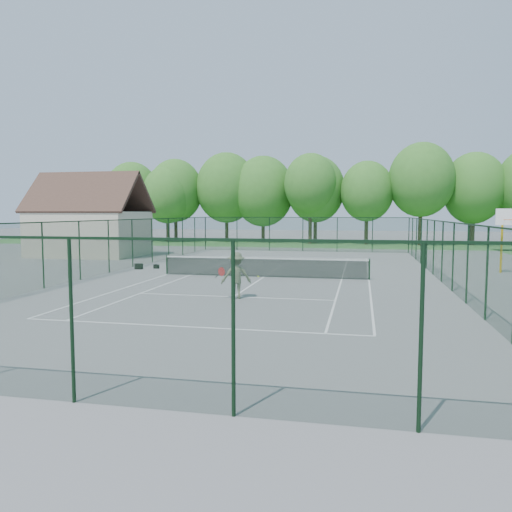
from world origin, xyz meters
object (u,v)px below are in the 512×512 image
(tennis_net, at_px, (264,266))
(sports_bag_a, at_px, (139,266))
(basketball_goal, at_px, (505,228))
(tennis_player, at_px, (236,275))

(tennis_net, xyz_separation_m, sports_bag_a, (-8.13, 2.01, -0.40))
(tennis_net, relative_size, basketball_goal, 3.04)
(tennis_player, bearing_deg, tennis_net, 91.64)
(tennis_net, relative_size, tennis_player, 5.95)
(sports_bag_a, distance_m, tennis_player, 12.11)
(tennis_net, distance_m, tennis_player, 6.77)
(tennis_net, bearing_deg, sports_bag_a, 166.13)
(sports_bag_a, xyz_separation_m, tennis_player, (8.32, -8.76, 0.76))
(tennis_net, distance_m, sports_bag_a, 8.38)
(tennis_net, xyz_separation_m, basketball_goal, (12.91, 4.22, 1.99))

